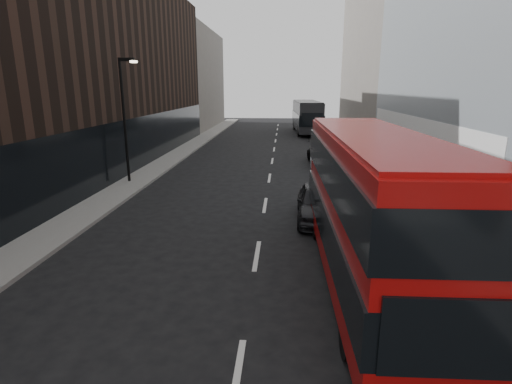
% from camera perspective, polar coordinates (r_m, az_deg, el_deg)
% --- Properties ---
extents(sidewalk_right, '(3.00, 80.00, 0.15)m').
position_cam_1_polar(sidewalk_right, '(30.84, 16.38, 3.90)').
color(sidewalk_right, slate).
rests_on(sidewalk_right, ground).
extents(sidewalk_left, '(2.00, 80.00, 0.15)m').
position_cam_1_polar(sidewalk_left, '(31.39, -12.53, 4.33)').
color(sidewalk_left, slate).
rests_on(sidewalk_left, ground).
extents(building_modern_block, '(5.03, 22.00, 20.00)m').
position_cam_1_polar(building_modern_block, '(28.06, 28.37, 21.99)').
color(building_modern_block, '#B0B6BC').
rests_on(building_modern_block, ground).
extents(building_victorian, '(6.50, 24.00, 21.00)m').
position_cam_1_polar(building_victorian, '(49.90, 17.05, 18.87)').
color(building_victorian, slate).
rests_on(building_victorian, ground).
extents(building_left_mid, '(5.00, 24.00, 14.00)m').
position_cam_1_polar(building_left_mid, '(36.77, -16.37, 16.43)').
color(building_left_mid, black).
rests_on(building_left_mid, ground).
extents(building_left_far, '(5.00, 20.00, 13.00)m').
position_cam_1_polar(building_left_far, '(57.94, -8.69, 15.54)').
color(building_left_far, slate).
rests_on(building_left_far, ground).
extents(street_lamp, '(1.06, 0.22, 7.00)m').
position_cam_1_polar(street_lamp, '(24.39, -18.20, 10.77)').
color(street_lamp, black).
rests_on(street_lamp, sidewalk_left).
extents(red_bus, '(2.74, 10.96, 4.40)m').
position_cam_1_polar(red_bus, '(11.64, 16.08, -1.47)').
color(red_bus, '#A40A0A').
rests_on(red_bus, ground).
extents(grey_bus, '(3.34, 12.19, 3.90)m').
position_cam_1_polar(grey_bus, '(50.74, 7.26, 10.73)').
color(grey_bus, black).
rests_on(grey_bus, ground).
extents(car_a, '(2.01, 4.63, 1.56)m').
position_cam_1_polar(car_a, '(17.36, 8.93, -1.47)').
color(car_a, black).
rests_on(car_a, ground).
extents(car_b, '(2.01, 4.64, 1.49)m').
position_cam_1_polar(car_b, '(29.42, 9.44, 5.12)').
color(car_b, '#96989F').
rests_on(car_b, ground).
extents(car_c, '(2.59, 5.56, 1.57)m').
position_cam_1_polar(car_c, '(30.06, 9.82, 5.39)').
color(car_c, black).
rests_on(car_c, ground).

